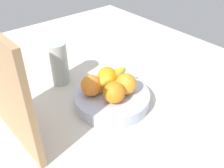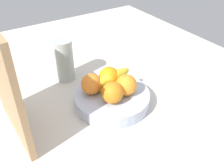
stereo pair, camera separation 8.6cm
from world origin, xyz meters
TOP-DOWN VIEW (x-y plane):
  - ground_plane at (0.00, 0.00)cm, footprint 180.00×140.00cm
  - fruit_bowl at (1.07, 1.77)cm, footprint 26.86×26.86cm
  - orange_front_left at (-2.85, 4.11)cm, footprint 7.42×7.42cm
  - orange_front_right at (-1.71, -2.26)cm, footprint 7.42×7.42cm
  - orange_center at (5.84, -0.38)cm, footprint 7.42×7.42cm
  - orange_back_left at (5.25, 7.50)cm, footprint 7.42×7.42cm
  - banana_bunch at (3.99, 0.48)cm, footprint 7.29×18.58cm
  - cutting_board at (5.37, 34.23)cm, footprint 28.05×2.79cm
  - thermos_tumbler at (25.30, 8.94)cm, footprint 7.66×7.66cm

SIDE VIEW (x-z plane):
  - ground_plane at x=0.00cm, z-range -3.00..0.00cm
  - fruit_bowl at x=1.07cm, z-range 0.00..4.52cm
  - banana_bunch at x=3.99cm, z-range 4.52..10.72cm
  - orange_front_left at x=-2.85cm, z-range 4.52..11.94cm
  - orange_front_right at x=-1.71cm, z-range 4.52..11.94cm
  - orange_center at x=5.84cm, z-range 4.52..11.94cm
  - orange_back_left at x=5.25cm, z-range 4.52..11.94cm
  - thermos_tumbler at x=25.30cm, z-range 0.00..17.15cm
  - cutting_board at x=5.37cm, z-range 0.00..36.00cm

